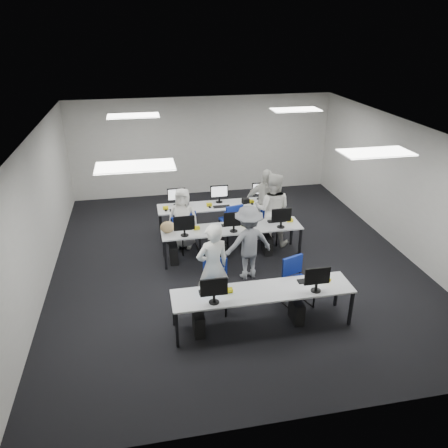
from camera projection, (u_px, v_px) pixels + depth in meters
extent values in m
plane|color=black|center=(234.00, 260.00, 10.05)|extent=(9.00, 9.00, 0.00)
plane|color=white|center=(235.00, 130.00, 8.78)|extent=(9.00, 9.00, 0.00)
cube|color=beige|center=(203.00, 146.00, 13.42)|extent=(8.00, 0.02, 3.00)
cube|color=beige|center=(312.00, 331.00, 5.41)|extent=(8.00, 0.02, 3.00)
cube|color=beige|center=(39.00, 214.00, 8.71)|extent=(0.02, 9.00, 3.00)
cube|color=beige|center=(402.00, 187.00, 10.11)|extent=(0.02, 9.00, 3.00)
cube|color=white|center=(135.00, 166.00, 6.66)|extent=(1.20, 0.60, 0.02)
cube|color=white|center=(376.00, 152.00, 7.36)|extent=(1.20, 0.60, 0.02)
cube|color=white|center=(133.00, 116.00, 10.21)|extent=(1.20, 0.60, 0.02)
cube|color=white|center=(296.00, 110.00, 10.91)|extent=(1.20, 0.60, 0.02)
cube|color=silver|center=(263.00, 291.00, 7.61)|extent=(3.20, 0.70, 0.03)
cube|color=black|center=(177.00, 330.00, 7.22)|extent=(0.05, 0.05, 0.70)
cube|color=black|center=(174.00, 309.00, 7.76)|extent=(0.05, 0.05, 0.70)
cube|color=black|center=(351.00, 308.00, 7.77)|extent=(0.05, 0.05, 0.70)
cube|color=black|center=(337.00, 290.00, 8.30)|extent=(0.05, 0.05, 0.70)
cube|color=silver|center=(232.00, 228.00, 9.92)|extent=(3.20, 0.70, 0.03)
cube|color=black|center=(165.00, 255.00, 9.54)|extent=(0.05, 0.05, 0.70)
cube|color=black|center=(164.00, 243.00, 10.07)|extent=(0.05, 0.05, 0.70)
cube|color=black|center=(300.00, 243.00, 10.08)|extent=(0.05, 0.05, 0.70)
cube|color=black|center=(291.00, 231.00, 10.61)|extent=(0.05, 0.05, 0.70)
cube|color=silver|center=(221.00, 205.00, 11.17)|extent=(3.20, 0.70, 0.03)
cube|color=black|center=(161.00, 228.00, 10.78)|extent=(0.05, 0.05, 0.70)
cube|color=black|center=(160.00, 218.00, 11.32)|extent=(0.05, 0.05, 0.70)
cube|color=black|center=(281.00, 218.00, 11.33)|extent=(0.05, 0.05, 0.70)
cube|color=black|center=(274.00, 209.00, 11.86)|extent=(0.05, 0.05, 0.70)
cube|color=#0D5DB5|center=(214.00, 287.00, 7.16)|extent=(0.46, 0.04, 0.32)
cube|color=black|center=(211.00, 291.00, 7.57)|extent=(0.42, 0.14, 0.02)
ellipsoid|color=black|center=(228.00, 289.00, 7.61)|extent=(0.07, 0.10, 0.04)
cube|color=black|center=(199.00, 323.00, 7.62)|extent=(0.18, 0.40, 0.42)
cube|color=white|center=(317.00, 276.00, 7.47)|extent=(0.46, 0.04, 0.32)
cube|color=black|center=(309.00, 281.00, 7.88)|extent=(0.42, 0.14, 0.02)
ellipsoid|color=black|center=(325.00, 278.00, 7.93)|extent=(0.07, 0.10, 0.04)
cube|color=black|center=(296.00, 311.00, 7.94)|extent=(0.18, 0.40, 0.42)
cube|color=white|center=(184.00, 223.00, 9.44)|extent=(0.46, 0.04, 0.32)
cube|color=black|center=(183.00, 229.00, 9.84)|extent=(0.42, 0.14, 0.02)
ellipsoid|color=black|center=(196.00, 227.00, 9.89)|extent=(0.07, 0.10, 0.04)
cube|color=black|center=(174.00, 253.00, 9.90)|extent=(0.18, 0.40, 0.42)
cube|color=white|center=(234.00, 219.00, 9.63)|extent=(0.46, 0.04, 0.32)
cube|color=black|center=(231.00, 225.00, 10.04)|extent=(0.42, 0.14, 0.02)
ellipsoid|color=black|center=(243.00, 223.00, 10.08)|extent=(0.07, 0.10, 0.04)
cube|color=black|center=(221.00, 249.00, 10.09)|extent=(0.18, 0.40, 0.42)
cube|color=white|center=(281.00, 215.00, 9.82)|extent=(0.46, 0.04, 0.32)
cube|color=black|center=(277.00, 221.00, 10.23)|extent=(0.42, 0.14, 0.02)
ellipsoid|color=black|center=(289.00, 220.00, 10.28)|extent=(0.07, 0.10, 0.04)
cube|color=black|center=(267.00, 245.00, 10.28)|extent=(0.18, 0.40, 0.42)
cube|color=white|center=(176.00, 194.00, 11.00)|extent=(0.46, 0.04, 0.32)
cube|color=black|center=(178.00, 210.00, 10.84)|extent=(0.42, 0.14, 0.02)
ellipsoid|color=black|center=(166.00, 210.00, 10.78)|extent=(0.07, 0.10, 0.04)
cube|color=black|center=(188.00, 226.00, 11.23)|extent=(0.18, 0.40, 0.42)
cube|color=white|center=(219.00, 191.00, 11.19)|extent=(0.46, 0.04, 0.32)
cube|color=black|center=(222.00, 206.00, 11.03)|extent=(0.42, 0.14, 0.02)
ellipsoid|color=black|center=(210.00, 207.00, 10.98)|extent=(0.07, 0.10, 0.04)
cube|color=black|center=(230.00, 222.00, 11.42)|extent=(0.18, 0.40, 0.42)
cube|color=white|center=(261.00, 188.00, 11.39)|extent=(0.46, 0.04, 0.32)
cube|color=black|center=(263.00, 203.00, 11.22)|extent=(0.42, 0.14, 0.02)
ellipsoid|color=black|center=(252.00, 204.00, 11.17)|extent=(0.07, 0.10, 0.04)
cube|color=black|center=(270.00, 219.00, 11.62)|extent=(0.18, 0.40, 0.42)
cube|color=navy|center=(215.00, 286.00, 8.14)|extent=(0.57, 0.56, 0.07)
cube|color=navy|center=(215.00, 267.00, 8.22)|extent=(0.46, 0.16, 0.39)
cube|color=navy|center=(298.00, 283.00, 8.26)|extent=(0.59, 0.58, 0.06)
cube|color=navy|center=(292.00, 265.00, 8.31)|extent=(0.44, 0.20, 0.38)
cube|color=navy|center=(189.00, 233.00, 10.28)|extent=(0.48, 0.46, 0.06)
cube|color=navy|center=(187.00, 219.00, 10.34)|extent=(0.43, 0.09, 0.37)
cube|color=navy|center=(234.00, 231.00, 10.47)|extent=(0.41, 0.39, 0.06)
cube|color=navy|center=(232.00, 218.00, 10.54)|extent=(0.39, 0.05, 0.34)
cube|color=navy|center=(270.00, 227.00, 10.70)|extent=(0.51, 0.50, 0.05)
cube|color=navy|center=(271.00, 215.00, 10.76)|extent=(0.37, 0.18, 0.33)
cube|color=navy|center=(175.00, 229.00, 10.61)|extent=(0.51, 0.50, 0.05)
cube|color=navy|center=(178.00, 222.00, 10.37)|extent=(0.37, 0.18, 0.33)
cube|color=navy|center=(231.00, 220.00, 10.87)|extent=(0.56, 0.54, 0.06)
cube|color=navy|center=(235.00, 213.00, 10.57)|extent=(0.45, 0.15, 0.39)
cube|color=navy|center=(264.00, 221.00, 11.02)|extent=(0.48, 0.46, 0.05)
cube|color=navy|center=(268.00, 215.00, 10.78)|extent=(0.38, 0.13, 0.33)
ellipsoid|color=tan|center=(168.00, 227.00, 9.64)|extent=(0.34, 0.23, 0.27)
imported|color=silver|center=(213.00, 267.00, 8.03)|extent=(0.73, 0.57, 1.76)
imported|color=silver|center=(272.00, 209.00, 10.47)|extent=(1.07, 0.97, 1.80)
imported|color=silver|center=(183.00, 218.00, 10.37)|extent=(0.83, 0.67, 1.49)
imported|color=silver|center=(265.00, 204.00, 10.76)|extent=(1.14, 0.82, 1.79)
imported|color=gray|center=(248.00, 243.00, 9.06)|extent=(1.14, 0.78, 1.63)
cube|color=black|center=(246.00, 201.00, 8.85)|extent=(0.17, 0.20, 0.10)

